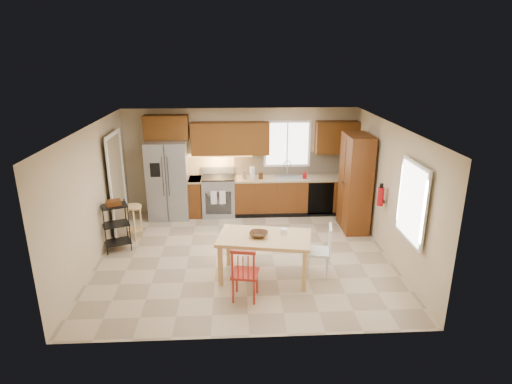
{
  "coord_description": "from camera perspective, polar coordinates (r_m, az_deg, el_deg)",
  "views": [
    {
      "loc": [
        -0.17,
        -7.46,
        3.79
      ],
      "look_at": [
        0.25,
        0.4,
        1.15
      ],
      "focal_mm": 30.0,
      "sensor_mm": 36.0,
      "label": 1
    }
  ],
  "objects": [
    {
      "name": "window_back",
      "position": [
        10.25,
        4.18,
        6.43
      ],
      "size": [
        1.12,
        0.04,
        1.12
      ],
      "primitive_type": "cube",
      "color": "white",
      "rests_on": "wall_back"
    },
    {
      "name": "pantry",
      "position": [
        9.45,
        13.09,
        1.19
      ],
      "size": [
        0.5,
        0.95,
        2.1
      ],
      "primitive_type": "cube",
      "color": "#572710",
      "rests_on": "floor"
    },
    {
      "name": "soap_bottle",
      "position": [
        10.1,
        6.5,
        2.35
      ],
      "size": [
        0.09,
        0.09,
        0.19
      ],
      "primitive_type": "imported",
      "color": "#B20C12",
      "rests_on": "base_cabinet_run"
    },
    {
      "name": "dishwasher",
      "position": [
        10.15,
        8.63,
        -0.89
      ],
      "size": [
        0.6,
        0.02,
        0.78
      ],
      "primitive_type": "cube",
      "color": "black",
      "rests_on": "floor"
    },
    {
      "name": "base_cabinet_run",
      "position": [
        10.33,
        5.27,
        -0.42
      ],
      "size": [
        2.92,
        0.6,
        0.9
      ],
      "primitive_type": "cube",
      "color": "#572710",
      "rests_on": "floor"
    },
    {
      "name": "range_stove",
      "position": [
        10.21,
        -4.99,
        -0.57
      ],
      "size": [
        0.76,
        0.63,
        0.92
      ],
      "primitive_type": "cube",
      "color": "gray",
      "rests_on": "floor"
    },
    {
      "name": "canister_steel",
      "position": [
        10.01,
        -1.65,
        2.29
      ],
      "size": [
        0.11,
        0.11,
        0.18
      ],
      "primitive_type": "cylinder",
      "color": "gray",
      "rests_on": "base_cabinet_run"
    },
    {
      "name": "wall_left",
      "position": [
        8.29,
        -20.99,
        -0.57
      ],
      "size": [
        0.02,
        5.0,
        2.5
      ],
      "primitive_type": "cube",
      "color": "#CCB793",
      "rests_on": "ground"
    },
    {
      "name": "refrigerator",
      "position": [
        10.13,
        -11.59,
        1.62
      ],
      "size": [
        0.92,
        0.75,
        1.82
      ],
      "primitive_type": "cube",
      "color": "gray",
      "rests_on": "floor"
    },
    {
      "name": "paper_towel",
      "position": [
        10.01,
        -0.51,
        2.58
      ],
      "size": [
        0.12,
        0.12,
        0.28
      ],
      "primitive_type": "cylinder",
      "color": "white",
      "rests_on": "base_cabinet_run"
    },
    {
      "name": "upper_right_block",
      "position": [
        10.27,
        10.74,
        7.18
      ],
      "size": [
        1.0,
        0.35,
        0.75
      ],
      "primitive_type": "cube",
      "color": "#5C340F",
      "rests_on": "wall_back"
    },
    {
      "name": "fire_extinguisher",
      "position": [
        8.55,
        16.28,
        -0.58
      ],
      "size": [
        0.12,
        0.12,
        0.36
      ],
      "primitive_type": "cylinder",
      "color": "#B20C12",
      "rests_on": "wall_right"
    },
    {
      "name": "floor",
      "position": [
        8.37,
        -1.55,
        -8.39
      ],
      "size": [
        5.5,
        5.5,
        0.0
      ],
      "primitive_type": "plane",
      "color": "tan",
      "rests_on": "ground"
    },
    {
      "name": "wall_front",
      "position": [
        5.58,
        -0.94,
        -8.55
      ],
      "size": [
        5.5,
        0.02,
        2.5
      ],
      "primitive_type": "cube",
      "color": "#CCB793",
      "rests_on": "ground"
    },
    {
      "name": "upper_left_block",
      "position": [
        9.98,
        -3.45,
        7.15
      ],
      "size": [
        1.8,
        0.35,
        0.75
      ],
      "primitive_type": "cube",
      "color": "#5C340F",
      "rests_on": "wall_back"
    },
    {
      "name": "dining_table",
      "position": [
        7.45,
        1.12,
        -8.69
      ],
      "size": [
        1.69,
        1.15,
        0.76
      ],
      "primitive_type": null,
      "rotation": [
        0.0,
        0.0,
        -0.19
      ],
      "color": "tan",
      "rests_on": "floor"
    },
    {
      "name": "chair_red",
      "position": [
        6.83,
        -1.46,
        -10.67
      ],
      "size": [
        0.5,
        0.5,
        0.91
      ],
      "primitive_type": null,
      "rotation": [
        0.0,
        0.0,
        -0.19
      ],
      "color": "#A72519",
      "rests_on": "floor"
    },
    {
      "name": "window_right",
      "position": [
        7.31,
        20.12,
        -1.3
      ],
      "size": [
        0.04,
        1.02,
        1.32
      ],
      "primitive_type": "cube",
      "color": "white",
      "rests_on": "wall_right"
    },
    {
      "name": "table_jar",
      "position": [
        7.39,
        3.73,
        -5.38
      ],
      "size": [
        0.13,
        0.13,
        0.13
      ],
      "primitive_type": "cylinder",
      "rotation": [
        0.0,
        0.0,
        -0.19
      ],
      "color": "white",
      "rests_on": "dining_table"
    },
    {
      "name": "bar_stool",
      "position": [
        9.24,
        -15.94,
        -3.94
      ],
      "size": [
        0.45,
        0.45,
        0.74
      ],
      "primitive_type": null,
      "rotation": [
        0.0,
        0.0,
        -0.3
      ],
      "color": "tan",
      "rests_on": "floor"
    },
    {
      "name": "upper_over_fridge",
      "position": [
        10.05,
        -11.87,
        8.46
      ],
      "size": [
        1.0,
        0.35,
        0.55
      ],
      "primitive_type": "cube",
      "color": "#5C340F",
      "rests_on": "wall_back"
    },
    {
      "name": "base_cabinet_narrow",
      "position": [
        10.26,
        -8.06,
        -0.65
      ],
      "size": [
        0.3,
        0.6,
        0.9
      ],
      "primitive_type": "cube",
      "color": "#572710",
      "rests_on": "floor"
    },
    {
      "name": "wall_back",
      "position": [
        10.28,
        -1.99,
        4.22
      ],
      "size": [
        5.5,
        0.02,
        2.5
      ],
      "primitive_type": "cube",
      "color": "#CCB793",
      "rests_on": "ground"
    },
    {
      "name": "sink",
      "position": [
        10.18,
        4.27,
        1.75
      ],
      "size": [
        0.62,
        0.46,
        0.16
      ],
      "primitive_type": "cube",
      "color": "gray",
      "rests_on": "base_cabinet_run"
    },
    {
      "name": "doorway",
      "position": [
        9.51,
        -18.12,
        0.85
      ],
      "size": [
        0.04,
        0.95,
        2.1
      ],
      "primitive_type": "cube",
      "color": "#8C7A59",
      "rests_on": "wall_left"
    },
    {
      "name": "wall_right",
      "position": [
        8.41,
        17.46,
        0.07
      ],
      "size": [
        0.02,
        5.0,
        2.5
      ],
      "primitive_type": "cube",
      "color": "#CCB793",
      "rests_on": "ground"
    },
    {
      "name": "utility_cart",
      "position": [
        8.82,
        -18.16,
        -4.41
      ],
      "size": [
        0.6,
        0.54,
        0.98
      ],
      "primitive_type": null,
      "rotation": [
        0.0,
        0.0,
        0.4
      ],
      "color": "black",
      "rests_on": "floor"
    },
    {
      "name": "chair_white",
      "position": [
        7.59,
        8.34,
        -7.73
      ],
      "size": [
        0.5,
        0.5,
        0.91
      ],
      "primitive_type": null,
      "rotation": [
        0.0,
        0.0,
        1.38
      ],
      "color": "white",
      "rests_on": "floor"
    },
    {
      "name": "canister_wood",
      "position": [
        10.01,
        0.65,
        2.16
      ],
      "size": [
        0.1,
        0.1,
        0.14
      ],
      "primitive_type": "cylinder",
      "color": "#452412",
      "rests_on": "base_cabinet_run"
    },
    {
      "name": "table_bowl",
      "position": [
        7.28,
        0.37,
        -5.99
      ],
      "size": [
        0.37,
        0.37,
        0.08
      ],
      "primitive_type": "imported",
      "rotation": [
        0.0,
        0.0,
        -0.19
      ],
      "color": "#452412",
      "rests_on": "dining_table"
    },
    {
      "name": "backsplash",
      "position": [
        10.39,
        5.16,
        3.88
      ],
      "size": [
        2.92,
        0.03,
        0.55
      ],
      "primitive_type": "cube",
      "color": "#C6B495",
      "rests_on": "wall_back"
    },
    {
      "name": "ceiling",
      "position": [
        7.57,
        -1.71,
        8.73
      ],
      "size": [
        5.5,
        5.0,
        0.02
      ],
      "primitive_type": "cube",
      "color": "silver",
      "rests_on": "ground"
    },
    {
      "name": "undercab_glow",
      "position": [
        10.05,
        -5.13,
        4.88
      ],
      "size": [
        1.6,
        0.3,
        0.01
      ],
      "primitive_type": "cube",
      "color": "#FFBF66",
      "rests_on": "wall_back"
    }
  ]
}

